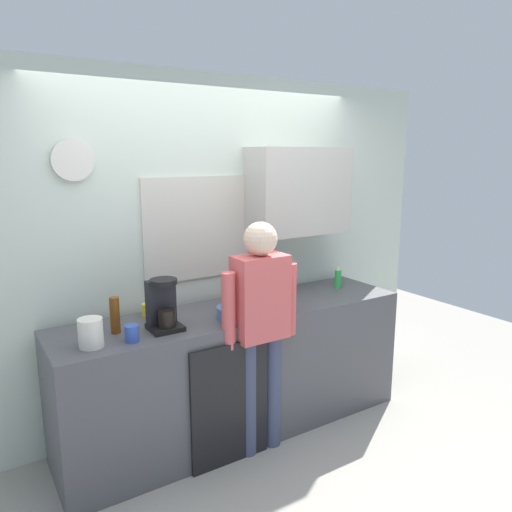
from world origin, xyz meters
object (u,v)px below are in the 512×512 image
bottle_dark_sauce (227,294)px  cup_yellow_cup (147,310)px  person_at_sink (260,319)px  cup_blue_mug (132,333)px  coffee_maker (163,306)px  bottle_olive_oil (283,277)px  dish_soap (338,279)px  bottle_amber_beer (115,315)px  mixing_bowl (233,312)px  storage_canister (91,333)px

bottle_dark_sauce → cup_yellow_cup: bearing=170.2°
person_at_sink → cup_blue_mug: bearing=178.5°
coffee_maker → bottle_dark_sauce: 0.60m
bottle_olive_oil → person_at_sink: (-0.54, -0.49, -0.11)m
dish_soap → bottle_olive_oil: bearing=163.6°
bottle_olive_oil → cup_yellow_cup: (-1.13, 0.03, -0.08)m
coffee_maker → bottle_olive_oil: size_ratio=1.32×
bottle_olive_oil → cup_yellow_cup: bottle_olive_oil is taller
bottle_amber_beer → bottle_olive_oil: bottle_olive_oil is taller
dish_soap → cup_blue_mug: bearing=-172.6°
mixing_bowl → bottle_olive_oil: bearing=26.6°
storage_canister → bottle_dark_sauce: bearing=14.1°
cup_yellow_cup → person_at_sink: person_at_sink is taller
coffee_maker → storage_canister: bearing=-172.2°
person_at_sink → bottle_olive_oil: bearing=48.9°
coffee_maker → dish_soap: size_ratio=1.83×
bottle_dark_sauce → dish_soap: size_ratio=1.00×
bottle_olive_oil → storage_canister: bearing=-168.3°
bottle_amber_beer → bottle_dark_sauce: size_ratio=1.28×
dish_soap → storage_canister: (-2.05, -0.20, 0.01)m
cup_yellow_cup → storage_canister: storage_canister is taller
mixing_bowl → storage_canister: 0.94m
person_at_sink → bottle_dark_sauce: bearing=99.5°
bottle_olive_oil → cup_blue_mug: bearing=-164.8°
cup_yellow_cup → person_at_sink: (0.59, -0.52, -0.03)m
mixing_bowl → dish_soap: bearing=9.8°
cup_blue_mug → person_at_sink: bearing=-8.1°
bottle_dark_sauce → bottle_amber_beer: bearing=-172.5°
bottle_dark_sauce → storage_canister: 1.06m
mixing_bowl → person_at_sink: bearing=-54.2°
bottle_amber_beer → cup_blue_mug: 0.20m
coffee_maker → dish_soap: 1.59m
mixing_bowl → bottle_amber_beer: bearing=169.1°
cup_yellow_cup → dish_soap: dish_soap is taller
bottle_amber_beer → mixing_bowl: bottle_amber_beer is taller
coffee_maker → bottle_olive_oil: bearing=13.3°
bottle_amber_beer → person_at_sink: 0.93m
bottle_amber_beer → bottle_dark_sauce: 0.86m
cup_blue_mug → person_at_sink: (0.83, -0.12, -0.03)m
cup_yellow_cup → mixing_bowl: cup_yellow_cup is taller
storage_canister → mixing_bowl: bearing=0.2°
bottle_dark_sauce → person_at_sink: bearing=-87.1°
coffee_maker → mixing_bowl: coffee_maker is taller
bottle_olive_oil → mixing_bowl: bearing=-153.4°
mixing_bowl → dish_soap: size_ratio=1.22×
coffee_maker → cup_yellow_cup: size_ratio=3.88×
coffee_maker → cup_yellow_cup: coffee_maker is taller
coffee_maker → bottle_amber_beer: bearing=163.4°
bottle_olive_oil → person_at_sink: size_ratio=0.16×
cup_yellow_cup → cup_blue_mug: cup_blue_mug is taller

